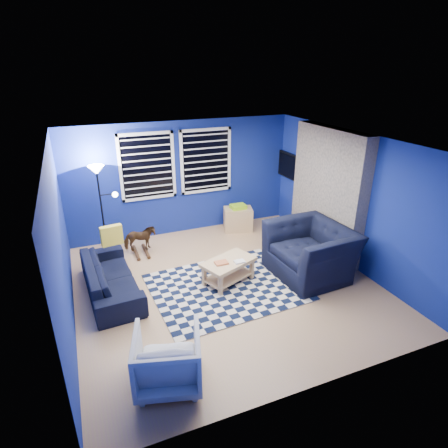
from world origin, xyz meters
The scene contains 18 objects.
floor centered at (0.00, 0.00, 0.00)m, with size 5.00×5.00×0.00m, color tan.
ceiling centered at (0.00, 0.00, 2.50)m, with size 5.00×5.00×0.00m, color white.
wall_back centered at (0.00, 2.50, 1.25)m, with size 5.00×5.00×0.00m, color navy.
wall_left centered at (-2.50, 0.00, 1.25)m, with size 5.00×5.00×0.00m, color navy.
wall_right centered at (2.50, 0.00, 1.25)m, with size 5.00×5.00×0.00m, color navy.
fireplace centered at (2.36, 0.50, 1.20)m, with size 0.65×2.00×2.50m.
window_left centered at (-0.75, 2.46, 1.60)m, with size 1.17×0.06×1.42m.
window_right centered at (0.55, 2.46, 1.60)m, with size 1.17×0.06×1.42m.
tv centered at (2.45, 2.00, 1.40)m, with size 0.07×1.00×0.58m.
rug centered at (-0.02, -0.09, 0.01)m, with size 2.50×2.00×0.02m, color black.
sofa centered at (-1.88, 0.51, 0.28)m, with size 0.76×1.95×0.57m, color black.
armchair_big centered at (1.57, -0.23, 0.46)m, with size 1.25×1.43×0.93m, color black.
armchair_bent centered at (-1.47, -1.76, 0.36)m, with size 0.78×0.80×0.73m, color gray.
rocking_horse centered at (-1.16, 1.73, 0.34)m, with size 0.63×0.29×0.53m, color #472616.
coffee_table centered at (0.07, 0.04, 0.32)m, with size 1.05×0.83×0.46m.
cabinet centered at (1.17, 2.07, 0.27)m, with size 0.73×0.58×0.62m.
floor_lamp centered at (-1.76, 2.12, 1.48)m, with size 0.49×0.30×1.80m.
throw_pillow centered at (-1.73, 1.18, 0.75)m, with size 0.38×0.11×0.36m, color yellow.
Camera 1 is at (-2.15, -5.20, 3.60)m, focal length 30.00 mm.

